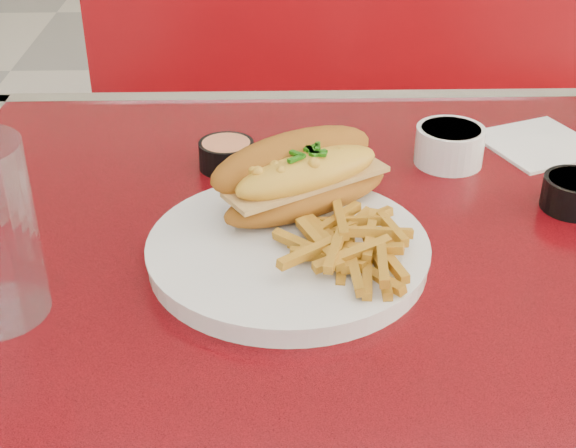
{
  "coord_description": "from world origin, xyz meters",
  "views": [
    {
      "loc": [
        -0.22,
        -0.65,
        1.19
      ],
      "look_at": [
        -0.21,
        -0.02,
        0.81
      ],
      "focal_mm": 50.0,
      "sensor_mm": 36.0,
      "label": 1
    }
  ],
  "objects_px": {
    "diner_table": "(481,375)",
    "mac_hoagie": "(302,176)",
    "booth_bench_far": "(375,236)",
    "sauce_cup_right": "(575,192)",
    "fork": "(357,241)",
    "sauce_cup_left": "(226,154)",
    "dinner_plate": "(288,251)",
    "gravy_ramekin": "(450,144)"
  },
  "relations": [
    {
      "from": "fork",
      "to": "gravy_ramekin",
      "type": "bearing_deg",
      "value": -27.16
    },
    {
      "from": "booth_bench_far",
      "to": "gravy_ramekin",
      "type": "relative_size",
      "value": 11.85
    },
    {
      "from": "fork",
      "to": "sauce_cup_right",
      "type": "height_order",
      "value": "sauce_cup_right"
    },
    {
      "from": "diner_table",
      "to": "booth_bench_far",
      "type": "distance_m",
      "value": 0.87
    },
    {
      "from": "dinner_plate",
      "to": "sauce_cup_right",
      "type": "distance_m",
      "value": 0.32
    },
    {
      "from": "dinner_plate",
      "to": "gravy_ramekin",
      "type": "bearing_deg",
      "value": 46.66
    },
    {
      "from": "booth_bench_far",
      "to": "gravy_ramekin",
      "type": "height_order",
      "value": "booth_bench_far"
    },
    {
      "from": "dinner_plate",
      "to": "mac_hoagie",
      "type": "height_order",
      "value": "mac_hoagie"
    },
    {
      "from": "dinner_plate",
      "to": "mac_hoagie",
      "type": "relative_size",
      "value": 1.6
    },
    {
      "from": "mac_hoagie",
      "to": "fork",
      "type": "bearing_deg",
      "value": -85.75
    },
    {
      "from": "booth_bench_far",
      "to": "sauce_cup_left",
      "type": "relative_size",
      "value": 16.03
    },
    {
      "from": "booth_bench_far",
      "to": "dinner_plate",
      "type": "distance_m",
      "value": 0.99
    },
    {
      "from": "fork",
      "to": "sauce_cup_left",
      "type": "height_order",
      "value": "sauce_cup_left"
    },
    {
      "from": "mac_hoagie",
      "to": "sauce_cup_right",
      "type": "xyz_separation_m",
      "value": [
        0.29,
        0.02,
        -0.03
      ]
    },
    {
      "from": "fork",
      "to": "sauce_cup_left",
      "type": "distance_m",
      "value": 0.24
    },
    {
      "from": "booth_bench_far",
      "to": "fork",
      "type": "relative_size",
      "value": 7.72
    },
    {
      "from": "diner_table",
      "to": "dinner_plate",
      "type": "xyz_separation_m",
      "value": [
        -0.21,
        -0.02,
        0.17
      ]
    },
    {
      "from": "diner_table",
      "to": "dinner_plate",
      "type": "distance_m",
      "value": 0.27
    },
    {
      "from": "dinner_plate",
      "to": "sauce_cup_left",
      "type": "distance_m",
      "value": 0.21
    },
    {
      "from": "fork",
      "to": "sauce_cup_left",
      "type": "xyz_separation_m",
      "value": [
        -0.13,
        0.2,
        -0.0
      ]
    },
    {
      "from": "booth_bench_far",
      "to": "dinner_plate",
      "type": "height_order",
      "value": "booth_bench_far"
    },
    {
      "from": "diner_table",
      "to": "mac_hoagie",
      "type": "xyz_separation_m",
      "value": [
        -0.19,
        0.05,
        0.22
      ]
    },
    {
      "from": "mac_hoagie",
      "to": "booth_bench_far",
      "type": "bearing_deg",
      "value": 44.14
    },
    {
      "from": "diner_table",
      "to": "fork",
      "type": "height_order",
      "value": "fork"
    },
    {
      "from": "booth_bench_far",
      "to": "sauce_cup_right",
      "type": "relative_size",
      "value": 16.25
    },
    {
      "from": "diner_table",
      "to": "sauce_cup_left",
      "type": "xyz_separation_m",
      "value": [
        -0.27,
        0.18,
        0.18
      ]
    },
    {
      "from": "dinner_plate",
      "to": "sauce_cup_left",
      "type": "relative_size",
      "value": 4.42
    },
    {
      "from": "booth_bench_far",
      "to": "gravy_ramekin",
      "type": "distance_m",
      "value": 0.8
    },
    {
      "from": "diner_table",
      "to": "mac_hoagie",
      "type": "bearing_deg",
      "value": 164.33
    },
    {
      "from": "dinner_plate",
      "to": "sauce_cup_left",
      "type": "height_order",
      "value": "sauce_cup_left"
    },
    {
      "from": "booth_bench_far",
      "to": "sauce_cup_right",
      "type": "height_order",
      "value": "booth_bench_far"
    },
    {
      "from": "fork",
      "to": "diner_table",
      "type": "bearing_deg",
      "value": -79.14
    },
    {
      "from": "fork",
      "to": "booth_bench_far",
      "type": "bearing_deg",
      "value": -4.77
    },
    {
      "from": "fork",
      "to": "sauce_cup_right",
      "type": "distance_m",
      "value": 0.26
    },
    {
      "from": "dinner_plate",
      "to": "gravy_ramekin",
      "type": "xyz_separation_m",
      "value": [
        0.19,
        0.2,
        0.01
      ]
    },
    {
      "from": "fork",
      "to": "gravy_ramekin",
      "type": "distance_m",
      "value": 0.24
    },
    {
      "from": "gravy_ramekin",
      "to": "sauce_cup_right",
      "type": "bearing_deg",
      "value": -44.76
    },
    {
      "from": "fork",
      "to": "sauce_cup_right",
      "type": "xyz_separation_m",
      "value": [
        0.24,
        0.09,
        -0.0
      ]
    },
    {
      "from": "dinner_plate",
      "to": "fork",
      "type": "xyz_separation_m",
      "value": [
        0.07,
        0.0,
        0.01
      ]
    },
    {
      "from": "mac_hoagie",
      "to": "gravy_ramekin",
      "type": "bearing_deg",
      "value": 5.46
    },
    {
      "from": "booth_bench_far",
      "to": "dinner_plate",
      "type": "bearing_deg",
      "value": -104.12
    },
    {
      "from": "diner_table",
      "to": "mac_hoagie",
      "type": "relative_size",
      "value": 5.93
    }
  ]
}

